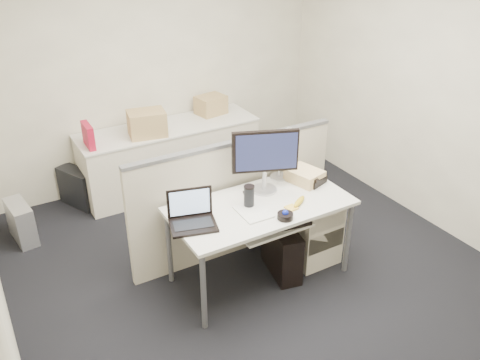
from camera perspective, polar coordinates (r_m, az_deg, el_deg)
floor at (r=4.59m, az=2.15°, el=-10.65°), size 4.00×4.50×0.01m
wall_back at (r=5.81m, az=-9.75°, el=12.56°), size 4.00×0.02×2.70m
wall_right at (r=5.19m, az=21.75°, el=9.09°), size 0.02×4.50×2.70m
desk at (r=4.21m, az=2.31°, el=-3.52°), size 1.50×0.75×0.73m
keyboard_tray at (r=4.10m, az=3.65°, el=-5.18°), size 0.62×0.32×0.02m
drawer_pedestal at (r=4.70m, az=7.61°, el=-4.97°), size 0.40×0.55×0.65m
cubicle_partition at (r=4.59m, az=-0.67°, el=-2.22°), size 2.00×0.06×1.10m
back_counter at (r=5.87m, az=-7.84°, el=2.54°), size 2.00×0.60×0.72m
monitor_main at (r=4.25m, az=2.82°, el=2.08°), size 0.60×0.40×0.56m
monitor_small at (r=4.51m, az=4.52°, el=2.68°), size 0.39×0.31×0.42m
laptop at (r=3.84m, az=-5.34°, el=-3.57°), size 0.41×0.35×0.26m
trackball at (r=3.99m, az=5.10°, el=-4.05°), size 0.15×0.15×0.05m
desk_phone at (r=4.52m, az=8.24°, el=0.03°), size 0.24×0.22×0.06m
paper_stack at (r=4.06m, az=1.50°, el=-3.62°), size 0.23×0.29×0.01m
sticky_pad at (r=4.13m, az=5.78°, el=-3.13°), size 0.09×0.09×0.01m
travel_mug at (r=4.10m, az=1.02°, el=-1.92°), size 0.10×0.10×0.18m
banana at (r=4.20m, az=6.67°, el=-2.40°), size 0.19×0.15×0.04m
cellphone at (r=4.31m, az=0.74°, el=-1.56°), size 0.08×0.11×0.01m
manila_folders at (r=4.53m, az=7.27°, el=0.48°), size 0.30×0.35×0.11m
keyboard at (r=4.09m, az=4.55°, el=-4.96°), size 0.51×0.25×0.03m
pc_tower_desk at (r=4.51m, az=4.72°, el=-7.84°), size 0.29×0.52×0.46m
pc_tower_spare_dark at (r=5.77m, az=-17.75°, el=-0.80°), size 0.35×0.48×0.42m
pc_tower_spare_silver at (r=5.36m, az=-23.36°, el=-4.36°), size 0.22×0.44×0.40m
cardboard_box_left at (r=5.48m, az=-10.39°, el=6.17°), size 0.43×0.35×0.29m
cardboard_box_right at (r=6.02m, az=-3.29°, el=8.33°), size 0.36×0.31×0.23m
red_binder at (r=5.35m, az=-16.66°, el=4.70°), size 0.07×0.28×0.26m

